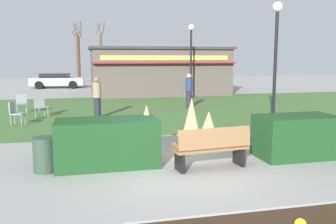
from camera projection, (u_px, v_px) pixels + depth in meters
name	position (u px, v px, depth m)	size (l,w,h in m)	color
ground_plane	(178.00, 172.00, 7.89)	(80.00, 80.00, 0.00)	#999691
lawn_patch	(125.00, 110.00, 17.24)	(36.00, 12.00, 0.01)	#446B33
park_bench	(212.00, 148.00, 8.05)	(1.75, 0.70, 0.95)	olive
hedge_left	(107.00, 143.00, 8.28)	(2.29, 1.10, 1.07)	#19421E
hedge_right	(296.00, 136.00, 9.02)	(1.93, 1.10, 1.04)	#19421E
ornamental_grass_behind_left	(147.00, 131.00, 8.97)	(0.79, 0.79, 1.31)	tan
ornamental_grass_behind_right	(209.00, 129.00, 10.11)	(0.77, 0.77, 0.98)	tan
ornamental_grass_behind_center	(191.00, 123.00, 9.85)	(0.69, 0.69, 1.39)	tan
lamppost_mid	(276.00, 49.00, 13.29)	(0.36, 0.36, 4.44)	black
lamppost_far	(191.00, 52.00, 21.98)	(0.36, 0.36, 4.44)	black
trash_bin	(45.00, 154.00, 7.88)	(0.52, 0.52, 0.75)	#2D4233
food_kiosk	(159.00, 71.00, 24.83)	(9.26, 5.00, 3.15)	#594C47
cafe_chair_west	(40.00, 105.00, 15.08)	(0.59, 0.59, 0.89)	gray
cafe_chair_east	(21.00, 102.00, 16.02)	(0.51, 0.51, 0.89)	gray
cafe_chair_center	(15.00, 111.00, 13.19)	(0.52, 0.52, 0.89)	gray
person_strolling	(189.00, 91.00, 17.86)	(0.34, 0.34, 1.69)	#23232D
person_standing	(97.00, 97.00, 14.84)	(0.34, 0.34, 1.69)	#23232D
parked_car_west_slot	(57.00, 80.00, 29.98)	(4.31, 2.28, 1.20)	#B7BABF
tree_left_bg	(79.00, 58.00, 37.40)	(0.91, 0.96, 5.72)	brown
tree_right_bg	(101.00, 56.00, 37.68)	(0.91, 0.96, 6.06)	brown
tree_center_bg	(78.00, 56.00, 35.65)	(0.91, 0.96, 5.94)	brown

